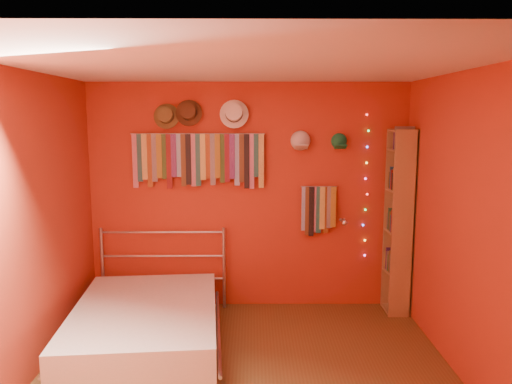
{
  "coord_description": "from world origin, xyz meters",
  "views": [
    {
      "loc": [
        0.05,
        -3.71,
        2.14
      ],
      "look_at": [
        0.08,
        0.9,
        1.43
      ],
      "focal_mm": 35.0,
      "sensor_mm": 36.0,
      "label": 1
    }
  ],
  "objects_px": {
    "tie_rack": "(198,158)",
    "bed": "(146,325)",
    "reading_lamp": "(344,222)",
    "bookshelf": "(402,221)"
  },
  "relations": [
    {
      "from": "tie_rack",
      "to": "reading_lamp",
      "type": "relative_size",
      "value": 5.38
    },
    {
      "from": "tie_rack",
      "to": "reading_lamp",
      "type": "distance_m",
      "value": 1.72
    },
    {
      "from": "tie_rack",
      "to": "bookshelf",
      "type": "relative_size",
      "value": 0.72
    },
    {
      "from": "reading_lamp",
      "to": "bookshelf",
      "type": "height_order",
      "value": "bookshelf"
    },
    {
      "from": "bookshelf",
      "to": "tie_rack",
      "type": "bearing_deg",
      "value": 175.97
    },
    {
      "from": "bed",
      "to": "reading_lamp",
      "type": "bearing_deg",
      "value": 18.47
    },
    {
      "from": "bookshelf",
      "to": "bed",
      "type": "xyz_separation_m",
      "value": [
        -2.61,
        -0.84,
        -0.8
      ]
    },
    {
      "from": "bed",
      "to": "bookshelf",
      "type": "bearing_deg",
      "value": 13.1
    },
    {
      "from": "bed",
      "to": "tie_rack",
      "type": "bearing_deg",
      "value": 62.91
    },
    {
      "from": "tie_rack",
      "to": "bed",
      "type": "distance_m",
      "value": 1.83
    }
  ]
}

